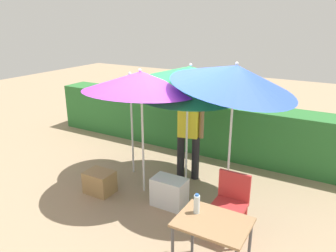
% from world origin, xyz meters
% --- Properties ---
extents(ground_plane, '(24.00, 24.00, 0.00)m').
position_xyz_m(ground_plane, '(0.00, 0.00, 0.00)').
color(ground_plane, '#9E8466').
extents(hedge_row, '(8.00, 0.70, 1.13)m').
position_xyz_m(hedge_row, '(0.00, 2.08, 0.57)').
color(hedge_row, '#2D7033').
rests_on(hedge_row, ground_plane).
extents(umbrella_rainbow, '(2.12, 2.11, 2.27)m').
position_xyz_m(umbrella_rainbow, '(0.26, 0.54, 1.92)').
color(umbrella_rainbow, silver).
rests_on(umbrella_rainbow, ground_plane).
extents(umbrella_orange, '(1.90, 1.87, 2.40)m').
position_xyz_m(umbrella_orange, '(1.13, 0.28, 2.05)').
color(umbrella_orange, silver).
rests_on(umbrella_orange, ground_plane).
extents(umbrella_yellow, '(1.82, 1.83, 2.15)m').
position_xyz_m(umbrella_yellow, '(-0.24, -0.13, 1.91)').
color(umbrella_yellow, silver).
rests_on(umbrella_yellow, ground_plane).
extents(umbrella_navy, '(1.44, 1.43, 1.97)m').
position_xyz_m(umbrella_navy, '(-0.81, 0.36, 1.78)').
color(umbrella_navy, silver).
rests_on(umbrella_navy, ground_plane).
extents(person_vendor, '(0.56, 0.29, 1.88)m').
position_xyz_m(person_vendor, '(0.20, 0.70, 0.93)').
color(person_vendor, black).
rests_on(person_vendor, ground_plane).
extents(chair_plastic, '(0.44, 0.44, 0.89)m').
position_xyz_m(chair_plastic, '(1.44, -0.52, 0.51)').
color(chair_plastic, '#B72D2D').
rests_on(chair_plastic, ground_plane).
extents(cooler_box, '(0.54, 0.33, 0.47)m').
position_xyz_m(cooler_box, '(0.37, -0.31, 0.23)').
color(cooler_box, silver).
rests_on(cooler_box, ground_plane).
extents(crate_cardboard, '(0.47, 0.37, 0.38)m').
position_xyz_m(crate_cardboard, '(-0.86, -0.55, 0.19)').
color(crate_cardboard, '#9E7A4C').
rests_on(crate_cardboard, ground_plane).
extents(folding_table, '(0.80, 0.60, 0.75)m').
position_xyz_m(folding_table, '(1.53, -1.37, 0.65)').
color(folding_table, '#4C4C51').
rests_on(folding_table, ground_plane).
extents(bottle_water, '(0.07, 0.07, 0.24)m').
position_xyz_m(bottle_water, '(1.30, -1.31, 0.86)').
color(bottle_water, silver).
rests_on(bottle_water, folding_table).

